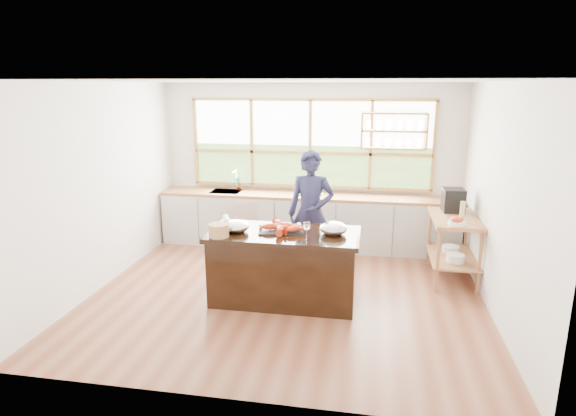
% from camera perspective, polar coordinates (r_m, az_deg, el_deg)
% --- Properties ---
extents(ground_plane, '(5.00, 5.00, 0.00)m').
position_cam_1_polar(ground_plane, '(6.42, -0.13, -10.06)').
color(ground_plane, brown).
extents(room_shell, '(5.02, 4.52, 2.71)m').
position_cam_1_polar(room_shell, '(6.41, 0.88, 6.27)').
color(room_shell, silver).
rests_on(room_shell, ground_plane).
extents(back_counter, '(4.90, 0.63, 0.90)m').
position_cam_1_polar(back_counter, '(8.07, 2.15, -1.46)').
color(back_counter, beige).
rests_on(back_counter, ground_plane).
extents(right_shelf_unit, '(0.62, 1.10, 0.90)m').
position_cam_1_polar(right_shelf_unit, '(7.05, 19.05, -3.35)').
color(right_shelf_unit, '#A57140').
rests_on(right_shelf_unit, ground_plane).
extents(island, '(1.85, 0.90, 0.90)m').
position_cam_1_polar(island, '(6.06, -0.47, -6.92)').
color(island, black).
rests_on(island, ground_plane).
extents(cook, '(0.67, 0.45, 1.79)m').
position_cam_1_polar(cook, '(6.78, 2.71, -0.66)').
color(cook, '#1D1E3C').
rests_on(cook, ground_plane).
extents(potted_plant, '(0.14, 0.11, 0.24)m').
position_cam_1_polar(potted_plant, '(8.23, -5.91, 2.86)').
color(potted_plant, slate).
rests_on(potted_plant, back_counter).
extents(cutting_board, '(0.46, 0.39, 0.01)m').
position_cam_1_polar(cutting_board, '(7.95, 2.67, 1.67)').
color(cutting_board, '#5FBD41').
rests_on(cutting_board, back_counter).
extents(espresso_machine, '(0.31, 0.33, 0.33)m').
position_cam_1_polar(espresso_machine, '(7.23, 18.98, 0.88)').
color(espresso_machine, black).
rests_on(espresso_machine, right_shelf_unit).
extents(wine_bottle, '(0.07, 0.07, 0.26)m').
position_cam_1_polar(wine_bottle, '(6.79, 19.96, -0.35)').
color(wine_bottle, '#A1AF5A').
rests_on(wine_bottle, right_shelf_unit).
extents(fruit_bowl, '(0.22, 0.22, 0.11)m').
position_cam_1_polar(fruit_bowl, '(6.58, 19.36, -1.52)').
color(fruit_bowl, white).
rests_on(fruit_bowl, right_shelf_unit).
extents(slate_board, '(0.62, 0.50, 0.02)m').
position_cam_1_polar(slate_board, '(5.98, -0.87, -2.61)').
color(slate_board, black).
rests_on(slate_board, island).
extents(lobster_pile, '(0.52, 0.48, 0.08)m').
position_cam_1_polar(lobster_pile, '(5.93, -0.72, -2.25)').
color(lobster_pile, red).
rests_on(lobster_pile, slate_board).
extents(mixing_bowl_left, '(0.32, 0.32, 0.15)m').
position_cam_1_polar(mixing_bowl_left, '(5.95, -6.15, -2.18)').
color(mixing_bowl_left, silver).
rests_on(mixing_bowl_left, island).
extents(mixing_bowl_right, '(0.34, 0.34, 0.16)m').
position_cam_1_polar(mixing_bowl_right, '(5.85, 5.40, -2.42)').
color(mixing_bowl_right, silver).
rests_on(mixing_bowl_right, island).
extents(wine_glass, '(0.08, 0.08, 0.22)m').
position_cam_1_polar(wine_glass, '(5.59, 2.23, -2.19)').
color(wine_glass, white).
rests_on(wine_glass, island).
extents(wicker_basket, '(0.24, 0.24, 0.16)m').
position_cam_1_polar(wicker_basket, '(5.78, -8.22, -2.64)').
color(wicker_basket, '#B27B51').
rests_on(wicker_basket, island).
extents(parchment_roll, '(0.20, 0.31, 0.08)m').
position_cam_1_polar(parchment_roll, '(6.36, -7.27, -1.39)').
color(parchment_roll, white).
rests_on(parchment_roll, island).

